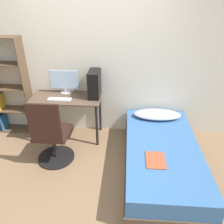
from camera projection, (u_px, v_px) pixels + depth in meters
The scene contains 11 objects.
ground_plane at pixel (81, 187), 2.90m from camera, with size 14.00×14.00×0.00m, color #846647.
wall_back at pixel (93, 63), 3.57m from camera, with size 8.00×0.05×2.50m.
desk at pixel (67, 104), 3.63m from camera, with size 1.14×0.55×0.77m.
bookshelf at pixel (4, 88), 3.73m from camera, with size 0.65×0.27×1.69m.
office_chair at pixel (52, 139), 3.16m from camera, with size 0.56×0.56×1.06m.
bed at pixel (161, 157), 3.11m from camera, with size 1.02×2.01×0.43m.
pillow at pixel (157, 114), 3.63m from camera, with size 0.78×0.36×0.11m.
magazine at pixel (155, 160), 2.72m from camera, with size 0.24×0.32×0.01m.
monitor at pixel (64, 81), 3.63m from camera, with size 0.49×0.16×0.40m.
keyboard at pixel (60, 99), 3.47m from camera, with size 0.37×0.11×0.02m.
pc_tower at pixel (94, 84), 3.50m from camera, with size 0.17×0.37×0.43m.
Camera 1 is at (0.56, -2.02, 2.28)m, focal length 35.00 mm.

